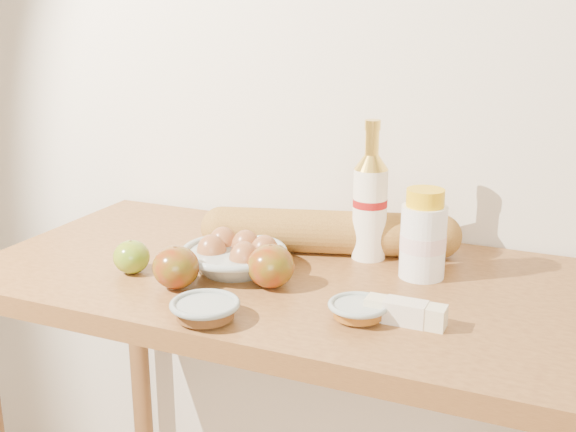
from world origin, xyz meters
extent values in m
cube|color=silver|center=(0.00, 1.51, 1.30)|extent=(3.50, 0.02, 2.60)
cube|color=#976330|center=(0.00, 1.18, 0.88)|extent=(1.20, 0.60, 0.04)
cylinder|color=brown|center=(-0.55, 1.43, 0.43)|extent=(0.05, 0.05, 0.86)
cylinder|color=white|center=(0.10, 1.32, 0.99)|extent=(0.08, 0.08, 0.18)
cylinder|color=maroon|center=(0.10, 1.32, 1.01)|extent=(0.08, 0.08, 0.02)
cone|color=#ECBE45|center=(0.10, 1.32, 1.09)|extent=(0.08, 0.08, 0.03)
cylinder|color=#ECBE45|center=(0.10, 1.32, 1.13)|extent=(0.03, 0.03, 0.05)
cylinder|color=#ECBE45|center=(0.10, 1.32, 1.16)|extent=(0.04, 0.04, 0.02)
cylinder|color=white|center=(0.22, 1.26, 0.97)|extent=(0.11, 0.11, 0.14)
cylinder|color=#F3CECC|center=(0.22, 1.26, 0.97)|extent=(0.11, 0.11, 0.03)
cylinder|color=yellow|center=(0.22, 1.26, 1.05)|extent=(0.09, 0.09, 0.03)
torus|color=#96A39E|center=(-0.11, 1.14, 0.94)|extent=(0.23, 0.23, 0.02)
ellipsoid|color=brown|center=(-0.15, 1.13, 0.94)|extent=(0.06, 0.06, 0.07)
ellipsoid|color=brown|center=(-0.07, 1.12, 0.94)|extent=(0.06, 0.06, 0.07)
ellipsoid|color=brown|center=(-0.10, 1.18, 0.94)|extent=(0.06, 0.06, 0.07)
ellipsoid|color=brown|center=(-0.15, 1.18, 0.94)|extent=(0.06, 0.06, 0.07)
ellipsoid|color=brown|center=(-0.06, 1.17, 0.94)|extent=(0.06, 0.06, 0.07)
cylinder|color=#AC7C34|center=(0.02, 1.31, 0.94)|extent=(0.44, 0.21, 0.09)
sphere|color=#AC7C34|center=(-0.19, 1.25, 0.94)|extent=(0.11, 0.11, 0.09)
sphere|color=#AC7C34|center=(0.23, 1.37, 0.94)|extent=(0.11, 0.11, 0.09)
ellipsoid|color=olive|center=(-0.28, 1.06, 0.93)|extent=(0.08, 0.08, 0.06)
cylinder|color=#483218|center=(-0.28, 1.06, 0.96)|extent=(0.01, 0.01, 0.01)
ellipsoid|color=maroon|center=(-0.16, 1.03, 0.94)|extent=(0.11, 0.11, 0.08)
cylinder|color=#4B2F19|center=(-0.16, 1.03, 0.97)|extent=(0.01, 0.01, 0.01)
ellipsoid|color=#95080A|center=(-0.01, 1.10, 0.94)|extent=(0.10, 0.10, 0.08)
cylinder|color=#51341B|center=(-0.01, 1.10, 0.97)|extent=(0.01, 0.01, 0.01)
torus|color=gray|center=(-0.05, 0.93, 0.93)|extent=(0.14, 0.14, 0.01)
cylinder|color=brown|center=(-0.05, 0.93, 0.92)|extent=(0.11, 0.11, 0.02)
torus|color=#97A49E|center=(0.17, 1.04, 0.92)|extent=(0.12, 0.12, 0.01)
cylinder|color=brown|center=(0.17, 1.04, 0.91)|extent=(0.10, 0.10, 0.02)
cube|color=beige|center=(0.25, 1.05, 0.92)|extent=(0.13, 0.04, 0.04)
cube|color=beige|center=(0.25, 1.05, 0.92)|extent=(0.07, 0.04, 0.04)
camera|label=1|loc=(0.49, 0.02, 1.39)|focal=45.00mm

